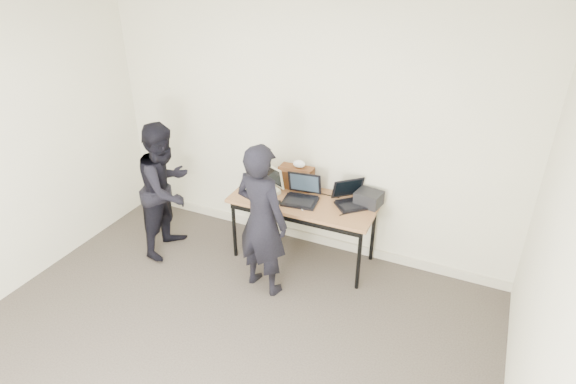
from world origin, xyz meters
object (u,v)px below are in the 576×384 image
Objects in this scene: desk at (303,205)px; equipment_box at (369,198)px; laptop_right at (351,199)px; leather_satchel at (296,177)px; person_observer at (166,189)px; laptop_center at (302,195)px; person_typist at (262,220)px; laptop_beige at (264,187)px.

desk is 6.05× the size of equipment_box.
leather_satchel reaches higher than laptop_right.
leather_satchel is 0.25× the size of person_observer.
desk is 3.93× the size of laptop_center.
person_typist is 1.25m from person_observer.
person_observer is at bearing -154.59° from leather_satchel.
desk is 4.13× the size of leather_satchel.
person_typist reaches higher than leather_satchel.
person_observer reaches higher than desk.
laptop_right reaches higher than desk.
person_observer is at bearing -130.98° from laptop_beige.
person_typist is at bearing -111.28° from laptop_center.
equipment_box is at bearing 16.05° from desk.
leather_satchel is 1.47× the size of equipment_box.
laptop_beige is at bearing 145.72° from laptop_right.
equipment_box is (1.09, 0.19, 0.02)m from laptop_beige.
person_observer is at bearing 4.34° from person_typist.
equipment_box is (0.16, 0.05, 0.02)m from laptop_right.
desk is 0.12m from laptop_center.
laptop_right is at bearing -76.74° from person_observer.
desk is 0.63m from person_typist.
laptop_center is 0.62m from person_typist.
equipment_box is at bearing -24.68° from laptop_right.
person_observer is (-0.95, -0.42, -0.03)m from laptop_beige.
leather_satchel is 0.83m from person_typist.
desk is 3.43× the size of laptop_beige.
leather_satchel is at bearing -76.37° from person_typist.
laptop_beige is 0.30× the size of person_observer.
leather_satchel is (-0.18, 0.23, 0.19)m from desk.
leather_satchel is at bearing 118.29° from laptop_center.
person_observer reaches higher than leather_satchel.
person_typist is at bearing -173.31° from laptop_right.
laptop_beige is 0.93m from laptop_right.
desk is at bearing -92.94° from person_typist.
laptop_right is (0.47, 0.14, 0.11)m from desk.
person_typist is (-0.17, -0.60, 0.11)m from desk.
person_typist reaches higher than desk.
person_typist is (0.01, -0.82, -0.08)m from leather_satchel.
person_typist is (0.29, -0.60, -0.00)m from laptop_beige.
laptop_beige reaches higher than leather_satchel.
equipment_box is 0.17× the size of person_observer.
laptop_center is at bearing -56.56° from leather_satchel.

